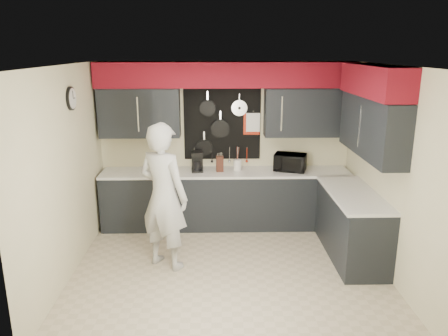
{
  "coord_description": "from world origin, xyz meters",
  "views": [
    {
      "loc": [
        -0.19,
        -5.16,
        2.79
      ],
      "look_at": [
        -0.05,
        0.5,
        1.23
      ],
      "focal_mm": 35.0,
      "sensor_mm": 36.0,
      "label": 1
    }
  ],
  "objects_px": {
    "knife_block": "(220,164)",
    "person": "(164,197)",
    "coffee_maker": "(197,161)",
    "utensil_crock": "(237,165)",
    "microwave": "(290,162)"
  },
  "relations": [
    {
      "from": "microwave",
      "to": "knife_block",
      "type": "distance_m",
      "value": 1.11
    },
    {
      "from": "utensil_crock",
      "to": "person",
      "type": "relative_size",
      "value": 0.09
    },
    {
      "from": "knife_block",
      "to": "coffee_maker",
      "type": "xyz_separation_m",
      "value": [
        -0.35,
        0.02,
        0.04
      ]
    },
    {
      "from": "utensil_crock",
      "to": "person",
      "type": "height_order",
      "value": "person"
    },
    {
      "from": "coffee_maker",
      "to": "person",
      "type": "xyz_separation_m",
      "value": [
        -0.38,
        -1.34,
        -0.12
      ]
    },
    {
      "from": "microwave",
      "to": "utensil_crock",
      "type": "height_order",
      "value": "microwave"
    },
    {
      "from": "microwave",
      "to": "knife_block",
      "type": "relative_size",
      "value": 1.98
    },
    {
      "from": "utensil_crock",
      "to": "coffee_maker",
      "type": "bearing_deg",
      "value": -175.03
    },
    {
      "from": "microwave",
      "to": "utensil_crock",
      "type": "distance_m",
      "value": 0.83
    },
    {
      "from": "utensil_crock",
      "to": "coffee_maker",
      "type": "relative_size",
      "value": 0.53
    },
    {
      "from": "utensil_crock",
      "to": "coffee_maker",
      "type": "distance_m",
      "value": 0.64
    },
    {
      "from": "knife_block",
      "to": "person",
      "type": "distance_m",
      "value": 1.51
    },
    {
      "from": "microwave",
      "to": "coffee_maker",
      "type": "height_order",
      "value": "coffee_maker"
    },
    {
      "from": "knife_block",
      "to": "coffee_maker",
      "type": "relative_size",
      "value": 0.77
    },
    {
      "from": "microwave",
      "to": "knife_block",
      "type": "xyz_separation_m",
      "value": [
        -1.11,
        -0.02,
        -0.01
      ]
    }
  ]
}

